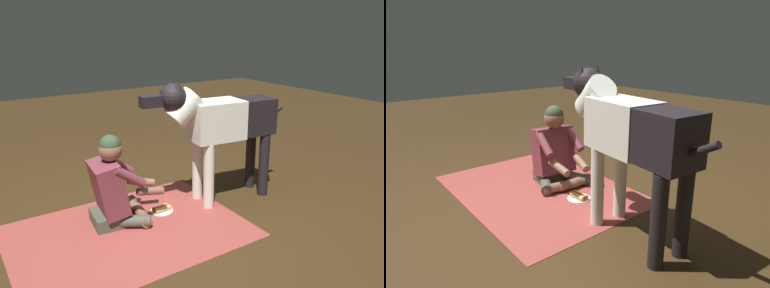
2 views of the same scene
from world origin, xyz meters
The scene contains 5 objects.
ground_plane centered at (0.00, 0.00, 0.00)m, with size 14.33×14.33×0.00m, color #3B2813.
area_rug centered at (0.15, -0.08, 0.00)m, with size 2.01×1.48×0.01m, color #973E38.
person_sitting_on_floor centered at (0.18, -0.30, 0.35)m, with size 0.68×0.57×0.84m.
large_dog centered at (-0.93, -0.18, 0.81)m, with size 1.59×0.43×1.27m.
hot_dog_on_plate centered at (-0.28, -0.25, 0.03)m, with size 0.23×0.23×0.06m.
Camera 2 is at (-2.51, 1.57, 1.42)m, focal length 30.74 mm.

